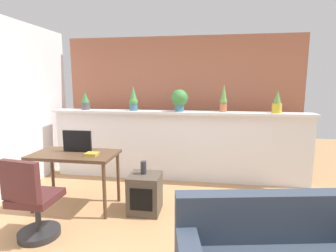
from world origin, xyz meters
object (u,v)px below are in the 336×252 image
at_px(potted_plant_1, 133,99).
at_px(tv_monitor, 77,141).
at_px(potted_plant_0, 85,101).
at_px(potted_plant_2, 180,99).
at_px(desk, 75,159).
at_px(office_chair, 33,205).
at_px(side_cube_shelf, 145,193).
at_px(book_on_desk, 92,154).
at_px(potted_plant_3, 224,99).
at_px(potted_plant_4, 277,103).
at_px(vase_on_shelf, 144,167).

height_order(potted_plant_1, tv_monitor, potted_plant_1).
distance_m(potted_plant_0, potted_plant_2, 1.66).
height_order(desk, office_chair, office_chair).
xyz_separation_m(potted_plant_0, potted_plant_1, (0.87, 0.00, 0.04)).
xyz_separation_m(tv_monitor, office_chair, (-0.08, -0.86, -0.51)).
bearing_deg(side_cube_shelf, potted_plant_1, 111.67).
bearing_deg(book_on_desk, potted_plant_3, 37.76).
relative_size(potted_plant_2, office_chair, 0.40).
relative_size(potted_plant_0, tv_monitor, 0.79).
xyz_separation_m(office_chair, side_cube_shelf, (1.02, 0.79, -0.14)).
bearing_deg(office_chair, desk, 84.50).
distance_m(desk, book_on_desk, 0.30).
distance_m(potted_plant_0, office_chair, 2.24).
bearing_deg(potted_plant_4, side_cube_shelf, -147.14).
bearing_deg(book_on_desk, potted_plant_2, 52.76).
bearing_deg(vase_on_shelf, office_chair, -140.22).
bearing_deg(potted_plant_4, desk, -156.77).
height_order(potted_plant_4, desk, potted_plant_4).
xyz_separation_m(potted_plant_1, potted_plant_2, (0.79, -0.00, 0.02)).
relative_size(tv_monitor, book_on_desk, 2.53).
bearing_deg(tv_monitor, potted_plant_4, 21.86).
height_order(potted_plant_0, desk, potted_plant_0).
bearing_deg(book_on_desk, vase_on_shelf, 10.40).
relative_size(potted_plant_1, potted_plant_3, 0.89).
bearing_deg(side_cube_shelf, potted_plant_4, 32.86).
xyz_separation_m(tv_monitor, book_on_desk, (0.27, -0.15, -0.13)).
xyz_separation_m(potted_plant_4, desk, (-2.78, -1.19, -0.69)).
bearing_deg(potted_plant_2, tv_monitor, -137.78).
xyz_separation_m(potted_plant_0, desk, (0.41, -1.21, -0.68)).
bearing_deg(potted_plant_0, book_on_desk, -62.07).
distance_m(potted_plant_3, book_on_desk, 2.23).
distance_m(tv_monitor, side_cube_shelf, 1.14).
bearing_deg(potted_plant_2, book_on_desk, -127.24).
relative_size(potted_plant_1, tv_monitor, 1.06).
relative_size(potted_plant_4, book_on_desk, 2.33).
xyz_separation_m(potted_plant_1, vase_on_shelf, (0.46, -1.17, -0.80)).
bearing_deg(side_cube_shelf, tv_monitor, 175.49).
bearing_deg(potted_plant_4, book_on_desk, -153.18).
height_order(potted_plant_4, office_chair, potted_plant_4).
relative_size(potted_plant_2, desk, 0.33).
relative_size(potted_plant_0, desk, 0.28).
xyz_separation_m(potted_plant_4, office_chair, (-2.86, -1.98, -0.96)).
distance_m(potted_plant_4, book_on_desk, 2.87).
bearing_deg(potted_plant_1, tv_monitor, -111.99).
relative_size(potted_plant_0, potted_plant_3, 0.66).
distance_m(potted_plant_2, office_chair, 2.60).
xyz_separation_m(vase_on_shelf, book_on_desk, (-0.64, -0.12, 0.18)).
distance_m(potted_plant_2, book_on_desk, 1.73).
xyz_separation_m(potted_plant_4, side_cube_shelf, (-1.84, -1.19, -1.10)).
relative_size(potted_plant_0, side_cube_shelf, 0.61).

